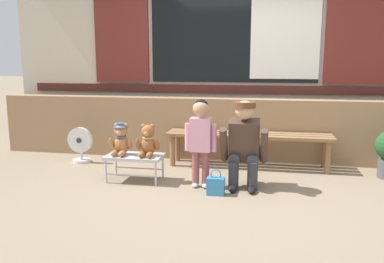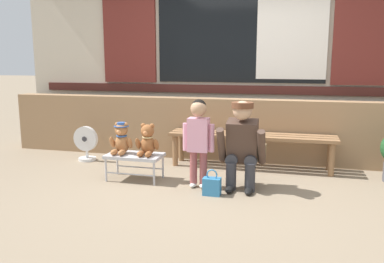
# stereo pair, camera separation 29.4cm
# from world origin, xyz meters

# --- Properties ---
(ground_plane) EXTENTS (60.00, 60.00, 0.00)m
(ground_plane) POSITION_xyz_m (0.00, 0.00, 0.00)
(ground_plane) COLOR #84725B
(brick_low_wall) EXTENTS (6.67, 0.25, 0.85)m
(brick_low_wall) POSITION_xyz_m (0.00, 1.43, 0.42)
(brick_low_wall) COLOR #997551
(brick_low_wall) RESTS_ON ground
(shop_facade) EXTENTS (6.81, 0.26, 3.46)m
(shop_facade) POSITION_xyz_m (0.00, 1.94, 1.74)
(shop_facade) COLOR beige
(shop_facade) RESTS_ON ground
(wooden_bench_long) EXTENTS (2.10, 0.40, 0.44)m
(wooden_bench_long) POSITION_xyz_m (0.29, 1.06, 0.37)
(wooden_bench_long) COLOR #8E6642
(wooden_bench_long) RESTS_ON ground
(small_display_bench) EXTENTS (0.64, 0.36, 0.30)m
(small_display_bench) POSITION_xyz_m (-0.95, 0.21, 0.27)
(small_display_bench) COLOR #BCBCC1
(small_display_bench) RESTS_ON ground
(teddy_bear_with_hat) EXTENTS (0.28, 0.27, 0.36)m
(teddy_bear_with_hat) POSITION_xyz_m (-1.11, 0.21, 0.47)
(teddy_bear_with_hat) COLOR #A86B3D
(teddy_bear_with_hat) RESTS_ON small_display_bench
(teddy_bear_plain) EXTENTS (0.28, 0.26, 0.36)m
(teddy_bear_plain) POSITION_xyz_m (-0.79, 0.21, 0.46)
(teddy_bear_plain) COLOR #93562D
(teddy_bear_plain) RESTS_ON small_display_bench
(child_standing) EXTENTS (0.35, 0.18, 0.96)m
(child_standing) POSITION_xyz_m (-0.17, 0.12, 0.59)
(child_standing) COLOR #994C4C
(child_standing) RESTS_ON ground
(adult_crouching) EXTENTS (0.50, 0.49, 0.95)m
(adult_crouching) POSITION_xyz_m (0.29, 0.20, 0.48)
(adult_crouching) COLOR #333338
(adult_crouching) RESTS_ON ground
(handbag_on_ground) EXTENTS (0.18, 0.11, 0.27)m
(handbag_on_ground) POSITION_xyz_m (0.02, -0.10, 0.10)
(handbag_on_ground) COLOR teal
(handbag_on_ground) RESTS_ON ground
(floor_fan) EXTENTS (0.34, 0.24, 0.48)m
(floor_fan) POSITION_xyz_m (-1.94, 0.86, 0.24)
(floor_fan) COLOR silver
(floor_fan) RESTS_ON ground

